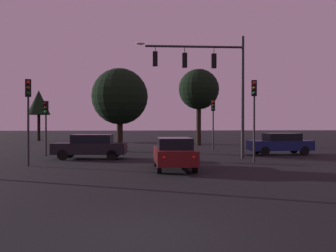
{
  "coord_description": "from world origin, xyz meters",
  "views": [
    {
      "loc": [
        -0.11,
        -6.52,
        2.17
      ],
      "look_at": [
        1.95,
        18.01,
        2.03
      ],
      "focal_mm": 36.23,
      "sensor_mm": 36.0,
      "label": 1
    }
  ],
  "objects_px": {
    "traffic_light_median": "(213,115)",
    "car_nearside_lane": "(174,153)",
    "traffic_light_corner_right": "(46,117)",
    "tree_behind_sign": "(199,90)",
    "car_crossing_left": "(91,146)",
    "tree_left_far": "(39,103)",
    "tree_center_horizon": "(120,97)",
    "traffic_light_corner_left": "(28,105)",
    "traffic_light_far_side": "(254,104)",
    "traffic_signal_mast_arm": "(210,74)",
    "car_crossing_right": "(280,143)"
  },
  "relations": [
    {
      "from": "traffic_light_corner_left",
      "to": "car_nearside_lane",
      "type": "xyz_separation_m",
      "value": [
        7.38,
        -1.86,
        -2.38
      ]
    },
    {
      "from": "car_crossing_left",
      "to": "traffic_light_median",
      "type": "bearing_deg",
      "value": 32.58
    },
    {
      "from": "car_crossing_right",
      "to": "tree_left_far",
      "type": "relative_size",
      "value": 0.68
    },
    {
      "from": "traffic_light_corner_left",
      "to": "traffic_light_far_side",
      "type": "bearing_deg",
      "value": 3.69
    },
    {
      "from": "traffic_light_far_side",
      "to": "car_crossing_right",
      "type": "distance_m",
      "value": 6.21
    },
    {
      "from": "tree_center_horizon",
      "to": "tree_behind_sign",
      "type": "bearing_deg",
      "value": 43.52
    },
    {
      "from": "traffic_light_corner_right",
      "to": "tree_left_far",
      "type": "distance_m",
      "value": 22.81
    },
    {
      "from": "traffic_light_corner_right",
      "to": "traffic_light_far_side",
      "type": "distance_m",
      "value": 13.79
    },
    {
      "from": "car_crossing_left",
      "to": "tree_behind_sign",
      "type": "distance_m",
      "value": 16.35
    },
    {
      "from": "car_crossing_left",
      "to": "tree_behind_sign",
      "type": "relative_size",
      "value": 0.59
    },
    {
      "from": "car_nearside_lane",
      "to": "car_crossing_right",
      "type": "height_order",
      "value": "same"
    },
    {
      "from": "traffic_light_corner_left",
      "to": "traffic_light_far_side",
      "type": "distance_m",
      "value": 12.27
    },
    {
      "from": "tree_left_far",
      "to": "tree_center_horizon",
      "type": "bearing_deg",
      "value": -57.95
    },
    {
      "from": "traffic_light_median",
      "to": "traffic_light_far_side",
      "type": "bearing_deg",
      "value": -86.41
    },
    {
      "from": "traffic_signal_mast_arm",
      "to": "car_nearside_lane",
      "type": "relative_size",
      "value": 1.89
    },
    {
      "from": "traffic_light_median",
      "to": "tree_behind_sign",
      "type": "xyz_separation_m",
      "value": [
        0.04,
        6.94,
        2.73
      ]
    },
    {
      "from": "traffic_light_far_side",
      "to": "tree_center_horizon",
      "type": "height_order",
      "value": "tree_center_horizon"
    },
    {
      "from": "traffic_signal_mast_arm",
      "to": "car_crossing_right",
      "type": "xyz_separation_m",
      "value": [
        5.57,
        2.42,
        -4.53
      ]
    },
    {
      "from": "traffic_signal_mast_arm",
      "to": "traffic_light_far_side",
      "type": "relative_size",
      "value": 1.65
    },
    {
      "from": "car_crossing_left",
      "to": "tree_left_far",
      "type": "relative_size",
      "value": 0.7
    },
    {
      "from": "traffic_light_corner_right",
      "to": "traffic_signal_mast_arm",
      "type": "bearing_deg",
      "value": -14.57
    },
    {
      "from": "traffic_light_median",
      "to": "tree_behind_sign",
      "type": "bearing_deg",
      "value": 89.7
    },
    {
      "from": "car_nearside_lane",
      "to": "car_crossing_left",
      "type": "bearing_deg",
      "value": 131.6
    },
    {
      "from": "tree_left_far",
      "to": "traffic_light_corner_right",
      "type": "bearing_deg",
      "value": -72.78
    },
    {
      "from": "car_crossing_right",
      "to": "tree_center_horizon",
      "type": "bearing_deg",
      "value": 162.5
    },
    {
      "from": "traffic_light_corner_right",
      "to": "car_crossing_right",
      "type": "relative_size",
      "value": 0.83
    },
    {
      "from": "traffic_light_far_side",
      "to": "tree_left_far",
      "type": "distance_m",
      "value": 33.05
    },
    {
      "from": "traffic_light_far_side",
      "to": "tree_behind_sign",
      "type": "relative_size",
      "value": 0.6
    },
    {
      "from": "car_crossing_left",
      "to": "traffic_light_far_side",
      "type": "bearing_deg",
      "value": -15.36
    },
    {
      "from": "traffic_light_corner_right",
      "to": "tree_behind_sign",
      "type": "distance_m",
      "value": 16.48
    },
    {
      "from": "traffic_light_corner_left",
      "to": "tree_left_far",
      "type": "distance_m",
      "value": 28.38
    },
    {
      "from": "tree_left_far",
      "to": "car_crossing_right",
      "type": "bearing_deg",
      "value": -43.72
    },
    {
      "from": "traffic_light_far_side",
      "to": "car_crossing_left",
      "type": "relative_size",
      "value": 1.01
    },
    {
      "from": "traffic_light_corner_right",
      "to": "car_crossing_left",
      "type": "bearing_deg",
      "value": -34.16
    },
    {
      "from": "traffic_light_corner_left",
      "to": "car_crossing_right",
      "type": "bearing_deg",
      "value": 18.6
    },
    {
      "from": "traffic_light_corner_left",
      "to": "tree_center_horizon",
      "type": "xyz_separation_m",
      "value": [
        4.18,
        8.93,
        1.17
      ]
    },
    {
      "from": "traffic_signal_mast_arm",
      "to": "traffic_light_corner_left",
      "type": "bearing_deg",
      "value": -164.2
    },
    {
      "from": "traffic_light_corner_left",
      "to": "tree_left_far",
      "type": "relative_size",
      "value": 0.68
    },
    {
      "from": "traffic_light_corner_right",
      "to": "tree_center_horizon",
      "type": "xyz_separation_m",
      "value": [
        4.82,
        3.25,
        1.67
      ]
    },
    {
      "from": "traffic_light_far_side",
      "to": "traffic_light_median",
      "type": "bearing_deg",
      "value": 93.59
    },
    {
      "from": "traffic_light_far_side",
      "to": "tree_left_far",
      "type": "xyz_separation_m",
      "value": [
        -19.6,
        26.56,
        1.65
      ]
    },
    {
      "from": "traffic_light_median",
      "to": "car_nearside_lane",
      "type": "distance_m",
      "value": 12.06
    },
    {
      "from": "traffic_light_corner_right",
      "to": "tree_center_horizon",
      "type": "bearing_deg",
      "value": 34.03
    },
    {
      "from": "traffic_signal_mast_arm",
      "to": "traffic_light_corner_left",
      "type": "xyz_separation_m",
      "value": [
        -10.15,
        -2.87,
        -2.16
      ]
    },
    {
      "from": "car_crossing_right",
      "to": "tree_center_horizon",
      "type": "xyz_separation_m",
      "value": [
        -11.53,
        3.64,
        3.54
      ]
    },
    {
      "from": "traffic_light_corner_left",
      "to": "traffic_light_median",
      "type": "height_order",
      "value": "traffic_light_corner_left"
    },
    {
      "from": "car_crossing_left",
      "to": "car_crossing_right",
      "type": "distance_m",
      "value": 13.15
    },
    {
      "from": "traffic_light_corner_right",
      "to": "car_crossing_left",
      "type": "distance_m",
      "value": 4.44
    },
    {
      "from": "traffic_light_median",
      "to": "car_nearside_lane",
      "type": "height_order",
      "value": "traffic_light_median"
    },
    {
      "from": "tree_center_horizon",
      "to": "tree_left_far",
      "type": "bearing_deg",
      "value": 122.05
    }
  ]
}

